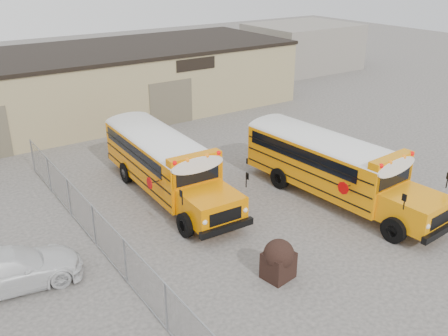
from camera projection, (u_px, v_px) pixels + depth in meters
ground at (261, 234)px, 20.74m from camera, size 120.00×120.00×0.00m
warehouse at (86, 84)px, 35.03m from camera, size 30.20×10.20×4.67m
chainlink_fence at (94, 225)px, 19.57m from camera, size 0.07×18.07×1.81m
distant_building_right at (302, 46)px, 50.55m from camera, size 10.00×8.00×4.40m
school_bus_left at (117, 125)px, 28.54m from camera, size 3.21×10.26×2.98m
school_bus_right at (244, 129)px, 27.83m from camera, size 3.36×10.59×3.05m
tarp_bundle at (279, 259)px, 17.62m from camera, size 1.14×1.11×1.51m
car_white at (9, 270)px, 17.14m from camera, size 5.11×2.62×1.42m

